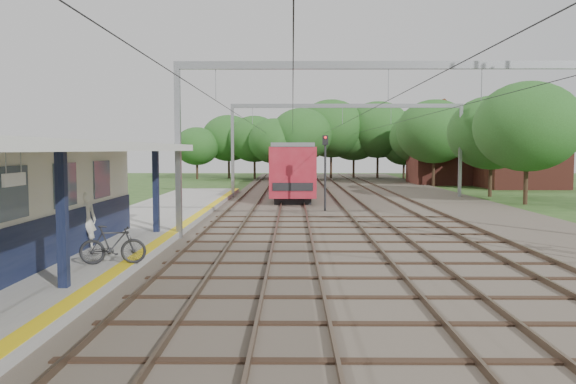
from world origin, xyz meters
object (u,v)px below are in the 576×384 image
object	(u,v)px
bicycle	(113,245)
train	(293,165)
person	(86,220)
signal_post	(325,164)

from	to	relation	value
bicycle	train	size ratio (longest dim) A/B	0.05
person	bicycle	bearing A→B (deg)	113.39
person	train	world-z (taller)	train
person	bicycle	xyz separation A→B (m)	(1.71, -2.57, -0.38)
signal_post	person	bearing A→B (deg)	-105.30
bicycle	signal_post	size ratio (longest dim) A/B	0.42
bicycle	train	world-z (taller)	train
signal_post	train	bearing A→B (deg)	111.79
person	signal_post	distance (m)	16.35
bicycle	train	bearing A→B (deg)	-16.08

